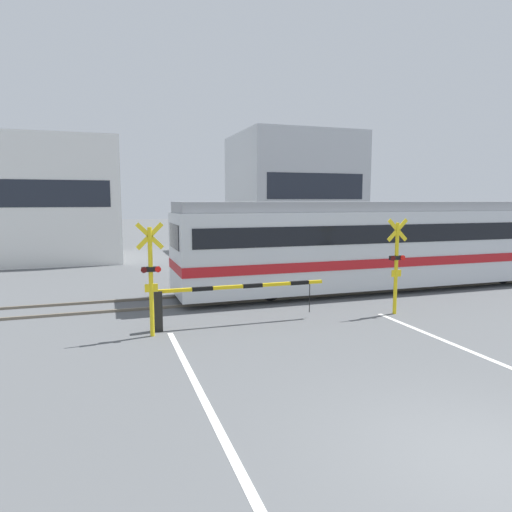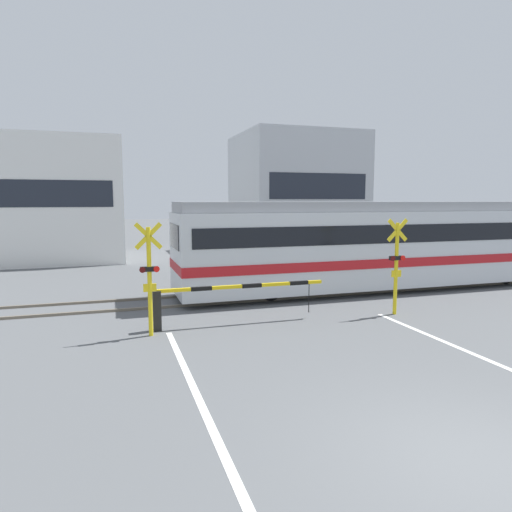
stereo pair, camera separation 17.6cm
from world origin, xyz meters
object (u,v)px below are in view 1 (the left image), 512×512
(crossing_barrier_near, at_px, (211,296))
(crossing_barrier_far, at_px, (267,260))
(crossing_signal_right, at_px, (396,262))
(commuter_train, at_px, (387,242))
(crossing_signal_left, at_px, (151,274))

(crossing_barrier_near, bearing_deg, crossing_barrier_far, 58.52)
(crossing_barrier_far, bearing_deg, crossing_signal_right, -76.89)
(commuter_train, height_order, crossing_barrier_far, commuter_train)
(crossing_signal_right, bearing_deg, commuter_train, 59.10)
(commuter_train, xyz_separation_m, crossing_signal_left, (-9.28, -3.60, -0.21))
(crossing_barrier_far, height_order, crossing_signal_left, crossing_signal_left)
(crossing_signal_left, distance_m, crossing_signal_right, 7.13)
(commuter_train, relative_size, crossing_barrier_near, 3.42)
(crossing_signal_left, relative_size, crossing_signal_right, 1.00)
(crossing_barrier_near, height_order, crossing_barrier_far, same)
(commuter_train, relative_size, crossing_signal_right, 5.73)
(commuter_train, bearing_deg, crossing_barrier_far, 139.05)
(crossing_barrier_near, relative_size, crossing_signal_right, 1.68)
(crossing_barrier_far, bearing_deg, crossing_barrier_near, -121.48)
(crossing_barrier_far, bearing_deg, crossing_signal_left, -128.96)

